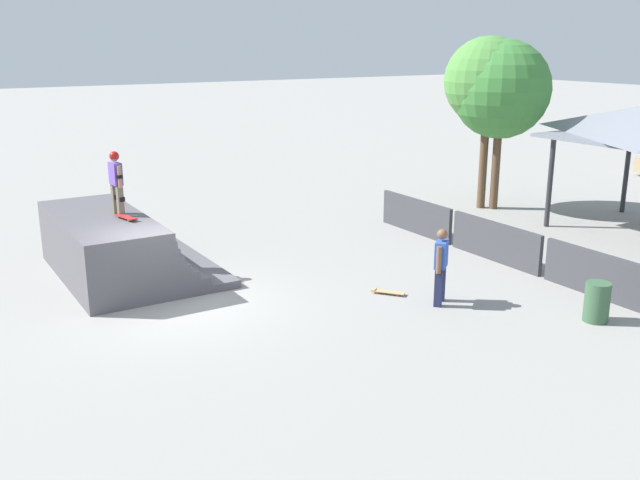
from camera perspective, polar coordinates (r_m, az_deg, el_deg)
The scene contains 10 objects.
ground_plane at distance 16.34m, azimuth -11.45°, elevation -5.03°, with size 160.00×160.00×0.00m, color gray.
quarter_pipe_ramp at distance 18.42m, azimuth -16.15°, elevation -0.66°, with size 4.97×3.56×1.57m.
skater_on_deck at distance 17.95m, azimuth -16.01°, elevation 4.74°, with size 0.67×0.24×1.56m.
skateboard_on_deck at distance 17.58m, azimuth -15.22°, elevation 1.77°, with size 0.82×0.37×0.09m.
bystander_walking at distance 15.97m, azimuth 9.65°, elevation -1.80°, with size 0.52×0.61×1.73m.
skateboard_on_ground at distance 16.67m, azimuth 5.37°, elevation -4.14°, with size 0.74×0.65×0.09m.
barrier_fence at distance 19.51m, azimuth 13.85°, elevation -0.13°, with size 9.84×0.12×1.05m.
tree_beside_pavilion at distance 25.13m, azimuth 14.28°, elevation 11.58°, with size 3.31×3.31×5.76m.
tree_far_back at distance 25.15m, azimuth 13.31°, elevation 12.21°, with size 2.97×2.97×5.85m.
trash_bin at distance 16.02m, azimuth 21.28°, elevation -4.64°, with size 0.52×0.52×0.85m, color #385B3D.
Camera 1 is at (14.46, -5.03, 5.71)m, focal length 40.00 mm.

